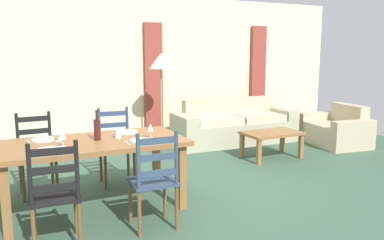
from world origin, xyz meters
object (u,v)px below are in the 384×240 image
object	(u,v)px
wine_glass_near_left	(63,136)
dining_chair_far_right	(116,146)
wine_glass_near_right	(150,128)
dining_table	(92,149)
dining_chair_far_left	(37,154)
coffee_table	(272,136)
armchair_upholstered	(338,131)
dining_chair_near_right	(154,180)
dining_chair_near_left	(55,195)
wine_glass_far_left	(58,131)
wine_bottle	(97,129)
coffee_cup_primary	(118,134)
couch	(233,127)
standing_lamp	(161,67)

from	to	relation	value
wine_glass_near_left	dining_chair_far_right	bearing A→B (deg)	50.24
wine_glass_near_left	wine_glass_near_right	size ratio (longest dim) A/B	1.00
dining_table	dining_chair_far_right	distance (m)	0.93
dining_table	wine_glass_near_right	world-z (taller)	wine_glass_near_right
dining_chair_far_left	dining_chair_far_right	world-z (taller)	same
coffee_table	armchair_upholstered	world-z (taller)	armchair_upholstered
dining_chair_near_right	coffee_table	xyz separation A→B (m)	(2.57, 1.60, -0.12)
dining_chair_near_left	wine_glass_far_left	xyz separation A→B (m)	(0.16, 0.85, 0.38)
wine_bottle	coffee_cup_primary	distance (m)	0.23
dining_chair_far_left	armchair_upholstered	size ratio (longest dim) A/B	0.76
dining_chair_near_left	dining_chair_far_right	size ratio (longest dim) A/B	1.00
couch	wine_glass_near_right	bearing A→B (deg)	-137.39
wine_glass_far_left	couch	size ratio (longest dim) A/B	0.07
coffee_table	couch	bearing A→B (deg)	87.75
dining_chair_far_right	wine_bottle	distance (m)	0.95
wine_glass_near_left	wine_glass_far_left	bearing A→B (deg)	91.96
dining_chair_far_right	wine_glass_near_left	size ratio (longest dim) A/B	5.96
dining_chair_far_left	dining_table	bearing A→B (deg)	-57.97
wine_glass_near_right	armchair_upholstered	world-z (taller)	wine_glass_near_right
wine_glass_far_left	coffee_cup_primary	distance (m)	0.61
wine_bottle	standing_lamp	bearing A→B (deg)	54.55
wine_glass_far_left	coffee_table	distance (m)	3.42
coffee_cup_primary	coffee_table	world-z (taller)	coffee_cup_primary
dining_chair_near_right	wine_glass_near_right	world-z (taller)	dining_chair_near_right
dining_table	couch	xyz separation A→B (m)	(3.03, 2.10, -0.37)
coffee_table	dining_chair_far_left	bearing A→B (deg)	-178.41
wine_glass_near_right	wine_glass_near_left	bearing A→B (deg)	179.74
coffee_table	armchair_upholstered	xyz separation A→B (m)	(1.66, 0.24, -0.11)
dining_chair_near_right	wine_glass_far_left	xyz separation A→B (m)	(-0.73, 0.85, 0.38)
wine_glass_far_left	wine_glass_near_right	bearing A→B (deg)	-16.73
dining_chair_near_right	couch	size ratio (longest dim) A/B	0.42
dining_chair_far_right	coffee_cup_primary	size ratio (longest dim) A/B	10.67
coffee_table	dining_table	bearing A→B (deg)	-163.49
dining_chair_far_left	standing_lamp	xyz separation A→B (m)	(2.17, 1.50, 0.93)
coffee_cup_primary	dining_chair_near_right	bearing A→B (deg)	-79.36
wine_bottle	wine_glass_near_left	xyz separation A→B (m)	(-0.37, -0.15, -0.01)
wine_glass_near_right	couch	distance (m)	3.35
wine_bottle	armchair_upholstered	world-z (taller)	wine_bottle
dining_chair_far_right	wine_bottle	world-z (taller)	wine_bottle
dining_table	armchair_upholstered	bearing A→B (deg)	13.60
wine_bottle	wine_glass_far_left	xyz separation A→B (m)	(-0.38, 0.12, -0.01)
dining_table	dining_chair_near_left	distance (m)	0.88
dining_chair_far_left	coffee_table	size ratio (longest dim) A/B	1.07
dining_table	wine_bottle	world-z (taller)	wine_bottle
wine_glass_near_left	wine_glass_near_right	distance (m)	0.90
dining_chair_near_right	dining_chair_far_right	world-z (taller)	same
armchair_upholstered	standing_lamp	size ratio (longest dim) A/B	0.77
wine_bottle	wine_glass_near_right	bearing A→B (deg)	-16.45
dining_chair_near_left	wine_bottle	bearing A→B (deg)	53.92
standing_lamp	dining_chair_near_left	bearing A→B (deg)	-125.60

